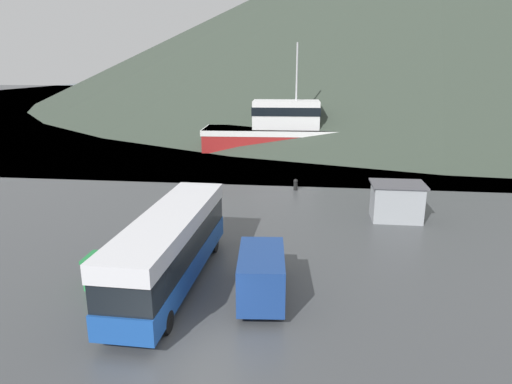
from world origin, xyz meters
TOP-DOWN VIEW (x-y plane):
  - ground_plane at (0.00, 0.00)m, footprint 400.00×400.00m
  - water_surface at (0.00, 143.34)m, footprint 240.00×240.00m
  - hill_backdrop at (38.51, 140.91)m, footprint 228.21×228.21m
  - tour_bus at (-2.51, 5.05)m, footprint 2.69×11.37m
  - delivery_van at (1.76, 4.27)m, footprint 2.40×5.64m
  - fishing_boat at (2.62, 40.25)m, footprint 24.53×6.77m
  - storage_bin at (-5.73, 4.42)m, footprint 1.24×1.38m
  - dock_kiosk at (9.44, 15.70)m, footprint 3.45×2.50m
  - small_boat at (11.31, 42.47)m, footprint 6.62×3.59m
  - mooring_bollard at (2.61, 22.21)m, footprint 0.37×0.37m

SIDE VIEW (x-z plane):
  - ground_plane at x=0.00m, z-range 0.00..0.00m
  - water_surface at x=0.00m, z-range 0.00..0.00m
  - small_boat at x=11.31m, z-range 0.00..0.96m
  - mooring_bollard at x=2.61m, z-range 0.04..0.97m
  - storage_bin at x=-5.73m, z-range 0.01..1.49m
  - delivery_van at x=1.76m, z-range 0.07..2.36m
  - dock_kiosk at x=9.44m, z-range 0.01..2.49m
  - tour_bus at x=-2.51m, z-range 0.20..3.63m
  - fishing_boat at x=2.62m, z-range -4.00..8.29m
  - hill_backdrop at x=38.51m, z-range 0.00..53.57m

